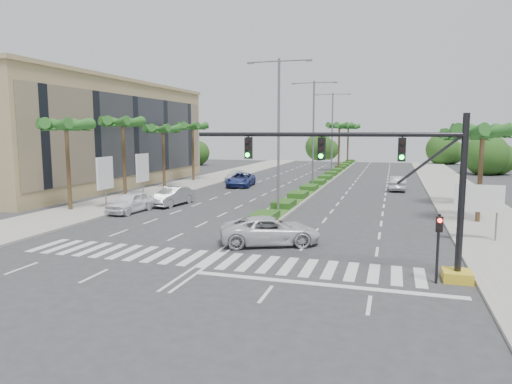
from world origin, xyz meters
TOP-DOWN VIEW (x-y plane):
  - ground at (0.00, 0.00)m, footprint 160.00×160.00m
  - footpath_right at (15.20, 20.00)m, footprint 6.00×120.00m
  - footpath_left at (-15.20, 20.00)m, footprint 6.00×120.00m
  - median at (0.00, 45.00)m, footprint 2.20×75.00m
  - median_grass at (0.00, 45.00)m, footprint 1.80×75.00m
  - building at (-26.00, 26.00)m, footprint 12.00×36.00m
  - signal_gantry at (9.27, -0.00)m, footprint 12.60×1.20m
  - pedestrian_signal at (10.60, -0.68)m, footprint 0.28×0.36m
  - direction_sign at (13.50, 7.99)m, footprint 2.70×0.11m
  - billboard_near at (-14.50, 12.00)m, footprint 0.18×2.10m
  - billboard_far at (-14.50, 18.00)m, footprint 0.18×2.10m
  - palm_left_near at (-16.50, 10.00)m, footprint 4.57×4.68m
  - palm_left_mid at (-16.50, 18.00)m, footprint 4.57×4.68m
  - palm_left_far at (-16.50, 26.00)m, footprint 4.57×4.68m
  - palm_left_end at (-16.50, 34.00)m, footprint 4.57×4.68m
  - palm_right_near at (14.50, 14.00)m, footprint 4.57×4.68m
  - palm_right_far at (14.50, 22.00)m, footprint 4.57×4.68m
  - palm_median_a at (0.00, 55.00)m, footprint 4.57×4.68m
  - palm_median_b at (0.00, 70.00)m, footprint 4.57×4.68m
  - streetlight_near at (0.00, 14.00)m, footprint 5.10×0.25m
  - streetlight_mid at (0.00, 30.00)m, footprint 5.10×0.25m
  - streetlight_far at (0.00, 46.00)m, footprint 5.10×0.25m
  - car_parked_a at (-11.46, 10.92)m, footprint 2.30×4.89m
  - car_parked_b at (-9.90, 15.09)m, footprint 2.33×5.08m
  - car_parked_c at (-8.62, 30.17)m, footprint 3.41×6.18m
  - car_parked_d at (-11.21, 35.47)m, footprint 2.31×4.87m
  - car_crossing at (2.03, 3.98)m, footprint 6.32×4.64m
  - car_right at (9.25, 31.64)m, footprint 1.92×4.98m

SIDE VIEW (x-z plane):
  - ground at x=0.00m, z-range 0.00..0.00m
  - footpath_right at x=15.20m, z-range 0.00..0.15m
  - footpath_left at x=-15.20m, z-range 0.00..0.15m
  - median at x=0.00m, z-range 0.00..0.20m
  - median_grass at x=0.00m, z-range 0.20..0.24m
  - car_parked_d at x=-11.21m, z-range 0.00..1.37m
  - car_crossing at x=2.03m, z-range 0.00..1.60m
  - car_parked_b at x=-9.90m, z-range 0.00..1.61m
  - car_right at x=9.25m, z-range 0.00..1.62m
  - car_parked_a at x=-11.46m, z-range 0.00..1.62m
  - car_parked_c at x=-8.62m, z-range 0.00..1.64m
  - pedestrian_signal at x=10.60m, z-range 0.54..3.54m
  - direction_sign at x=13.50m, z-range 0.75..4.15m
  - billboard_near at x=-14.50m, z-range 0.79..5.14m
  - billboard_far at x=-14.50m, z-range 0.79..5.14m
  - signal_gantry at x=9.27m, z-range -0.14..7.06m
  - palm_right_far at x=14.50m, z-range 2.54..9.29m
  - building at x=-26.00m, z-range 0.00..12.00m
  - palm_right_near at x=14.50m, z-range 2.68..9.73m
  - palm_left_far at x=-16.50m, z-range 2.82..10.17m
  - palm_left_near at x=-16.50m, z-range 2.91..10.46m
  - streetlight_near at x=0.00m, z-range 0.81..12.81m
  - streetlight_mid at x=0.00m, z-range 0.81..12.81m
  - streetlight_far at x=0.00m, z-range 0.81..12.81m
  - palm_left_end at x=-16.50m, z-range 3.01..10.76m
  - palm_left_mid at x=-16.50m, z-range 3.10..11.05m
  - palm_median_a at x=0.00m, z-range 3.15..11.20m
  - palm_median_b at x=0.00m, z-range 3.15..11.20m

